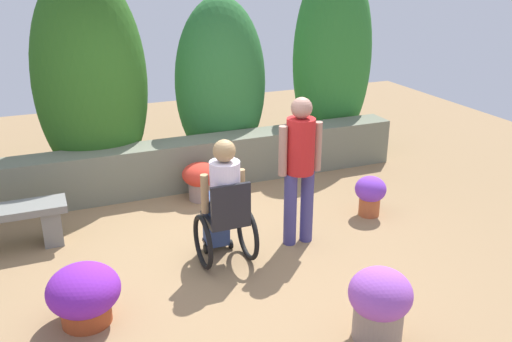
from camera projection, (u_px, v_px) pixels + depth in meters
The scene contains 9 objects.
ground_plane at pixel (226, 253), 5.86m from camera, with size 13.50×13.50×0.00m, color #91724E.
stone_retaining_wall at pixel (178, 165), 7.40m from camera, with size 6.43×0.45×0.65m, color slate.
hedge_backdrop at pixel (175, 80), 7.59m from camera, with size 6.81×1.14×2.96m.
person_in_wheelchair at pixel (224, 206), 5.49m from camera, with size 0.53×0.66×1.33m.
person_standing_companion at pixel (300, 162), 5.75m from camera, with size 0.49×0.30×1.63m.
flower_pot_purple_near at pixel (370, 193), 6.62m from camera, with size 0.38×0.38×0.49m.
flower_pot_terracotta_by_wall at pixel (380, 302), 4.43m from camera, with size 0.52×0.52×0.63m.
flower_pot_red_accent at pixel (84, 294), 4.65m from camera, with size 0.62×0.62×0.53m.
flower_pot_small_foreground at pixel (200, 179), 7.06m from camera, with size 0.47×0.47×0.49m.
Camera 1 is at (-1.65, -4.89, 2.93)m, focal length 38.60 mm.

